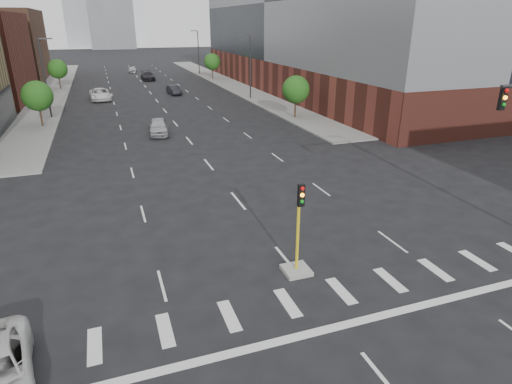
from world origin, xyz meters
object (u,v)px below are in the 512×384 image
car_near_left (158,127)px  car_mid_right (174,90)px  car_deep_right (148,76)px  car_distant (132,69)px  median_traffic_signal (297,254)px  car_far_left (100,94)px

car_near_left → car_mid_right: bearing=83.3°
car_near_left → car_mid_right: 26.13m
car_deep_right → car_distant: (-1.70, 15.62, -0.12)m
median_traffic_signal → car_near_left: median_traffic_signal is taller
car_mid_right → car_far_left: bearing=-179.0°
car_near_left → car_far_left: size_ratio=0.78×
car_mid_right → car_distant: bearing=88.8°
car_near_left → car_deep_right: (3.93, 45.21, 0.01)m
car_mid_right → car_far_left: car_far_left is taller
car_distant → car_far_left: bearing=-94.2°
car_near_left → median_traffic_signal: bearing=-79.0°
median_traffic_signal → car_far_left: (-7.72, 52.46, -0.13)m
median_traffic_signal → car_mid_right: median_traffic_signal is taller
median_traffic_signal → car_mid_right: 54.12m
car_mid_right → median_traffic_signal: bearing=-100.6°
median_traffic_signal → car_deep_right: median_traffic_signal is taller
median_traffic_signal → car_distant: median_traffic_signal is taller
car_far_left → car_deep_right: car_far_left is taller
car_distant → car_deep_right: bearing=-76.5°
car_near_left → car_deep_right: car_deep_right is taller
car_far_left → car_distant: (7.52, 36.92, -0.14)m
median_traffic_signal → car_far_left: 53.03m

